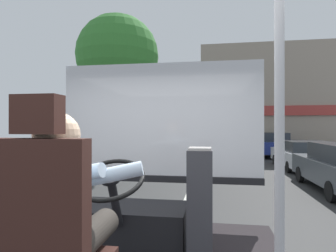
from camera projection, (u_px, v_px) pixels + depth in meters
ground at (195, 176)px, 10.62m from camera, size 18.00×44.00×0.06m
driver_seat at (50, 249)px, 1.40m from camera, size 0.48×0.48×1.30m
bus_driver at (64, 206)px, 1.53m from camera, size 0.78×0.61×0.79m
steering_console at (128, 225)px, 2.69m from camera, size 1.10×1.02×0.88m
handrail_pole at (279, 153)px, 1.28m from camera, size 0.04×0.04×2.07m
fare_box at (200, 207)px, 2.35m from camera, size 0.20×0.24×0.98m
windshield_panel at (160, 135)px, 3.53m from camera, size 2.50×0.08×1.48m
street_tree at (118, 57)px, 11.29m from camera, size 3.25×3.25×6.24m
shop_building at (304, 101)px, 19.37m from camera, size 13.84×4.43×7.12m
parked_car_white at (304, 154)px, 12.13m from camera, size 2.01×4.04×1.20m
parked_car_blue at (271, 144)px, 17.33m from camera, size 1.91×4.38×1.45m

